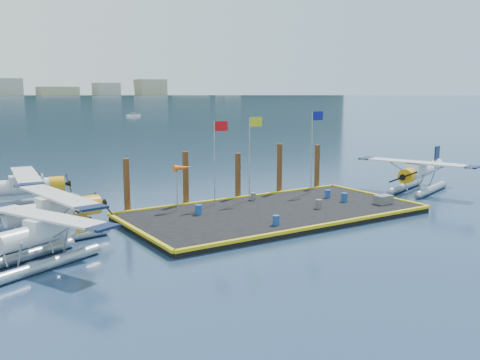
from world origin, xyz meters
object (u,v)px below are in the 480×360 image
object	(u,v)px
seaplane_c	(21,190)
flagpole_blue	(314,139)
flagpole_red	(217,149)
piling_3	(279,170)
drum_0	(198,210)
drum_2	(344,197)
seaplane_d	(417,174)
drum_3	(276,220)
piling_1	(186,180)
piling_2	(238,178)
flagpole_yellow	(252,146)
drum_5	(253,196)
windsock	(183,169)
piling_4	(317,168)
drum_1	(319,204)
piling_0	(127,188)
seaplane_a	(41,236)
drum_4	(328,194)
crate	(383,200)
seaplane_b	(51,214)

from	to	relation	value
seaplane_c	flagpole_blue	world-z (taller)	flagpole_blue
flagpole_red	piling_3	distance (m)	7.33
drum_0	drum_2	bearing A→B (deg)	-11.00
seaplane_d	drum_3	size ratio (longest dim) A/B	16.12
flagpole_red	piling_1	world-z (taller)	flagpole_red
piling_2	flagpole_yellow	bearing A→B (deg)	-82.79
drum_5	piling_2	world-z (taller)	piling_2
seaplane_d	piling_3	size ratio (longest dim) A/B	2.27
windsock	piling_4	distance (m)	13.68
drum_1	piling_1	world-z (taller)	piling_1
drum_5	piling_0	distance (m)	9.50
flagpole_blue	piling_4	distance (m)	3.61
windsock	drum_3	bearing A→B (deg)	-69.28
seaplane_a	flagpole_red	distance (m)	15.02
drum_0	drum_4	bearing A→B (deg)	-2.09
drum_4	seaplane_c	bearing A→B (deg)	154.02
drum_1	flagpole_red	bearing A→B (deg)	136.59
drum_5	flagpole_red	world-z (taller)	flagpole_red
drum_3	drum_4	bearing A→B (deg)	29.11
piling_1	piling_4	bearing A→B (deg)	0.00
crate	piling_4	size ratio (longest dim) A/B	0.31
seaplane_c	flagpole_red	distance (m)	14.39
crate	piling_2	xyz separation A→B (m)	(-7.50, 7.97, 1.19)
seaplane_b	windsock	xyz separation A→B (m)	(9.30, 1.61, 1.71)
seaplane_a	drum_2	world-z (taller)	seaplane_a
flagpole_yellow	piling_4	distance (m)	8.35
piling_4	seaplane_d	bearing A→B (deg)	-34.66
crate	seaplane_a	bearing A→B (deg)	178.68
flagpole_blue	piling_3	xyz separation A→B (m)	(-2.20, 1.60, -2.54)
seaplane_c	drum_0	world-z (taller)	seaplane_c
piling_2	seaplane_a	bearing A→B (deg)	-155.54
seaplane_c	piling_0	xyz separation A→B (m)	(5.79, -5.82, 0.47)
flagpole_red	flagpole_yellow	world-z (taller)	flagpole_yellow
crate	piling_1	world-z (taller)	piling_1
flagpole_red	windsock	distance (m)	2.97
drum_5	drum_1	bearing A→B (deg)	-64.90
drum_3	flagpole_red	xyz separation A→B (m)	(0.02, 7.18, 3.69)
seaplane_b	flagpole_blue	size ratio (longest dim) A/B	1.51
seaplane_a	piling_0	distance (m)	10.43
seaplane_b	seaplane_d	xyz separation A→B (m)	(29.83, -1.63, 0.02)
crate	flagpole_blue	distance (m)	7.62
seaplane_b	piling_3	distance (m)	19.11
flagpole_red	flagpole_blue	size ratio (longest dim) A/B	0.92
seaplane_a	flagpole_blue	xyz separation A→B (m)	(22.51, 5.82, 3.30)
drum_0	seaplane_b	bearing A→B (deg)	176.94
drum_2	drum_4	world-z (taller)	drum_2
drum_4	flagpole_yellow	distance (m)	7.05
seaplane_d	windsock	world-z (taller)	windsock
seaplane_b	piling_3	bearing A→B (deg)	90.76
piling_0	piling_3	bearing A→B (deg)	0.00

